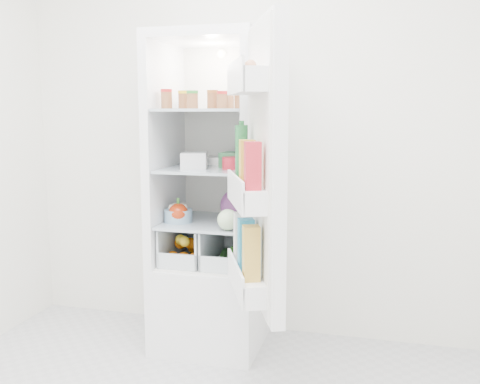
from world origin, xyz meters
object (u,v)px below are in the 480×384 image
(red_cabbage, at_px, (237,205))
(mushroom_bowl, at_px, (178,216))
(fridge_door, at_px, (260,174))
(refrigerator, at_px, (214,232))

(red_cabbage, bearing_deg, mushroom_bowl, -163.14)
(mushroom_bowl, bearing_deg, fridge_door, -38.91)
(red_cabbage, height_order, mushroom_bowl, red_cabbage)
(red_cabbage, height_order, fridge_door, fridge_door)
(refrigerator, bearing_deg, fridge_door, -55.72)
(refrigerator, distance_m, mushroom_bowl, 0.25)
(red_cabbage, relative_size, mushroom_bowl, 1.20)
(mushroom_bowl, distance_m, fridge_door, 0.81)
(red_cabbage, bearing_deg, fridge_door, -65.13)
(mushroom_bowl, relative_size, fridge_door, 0.12)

